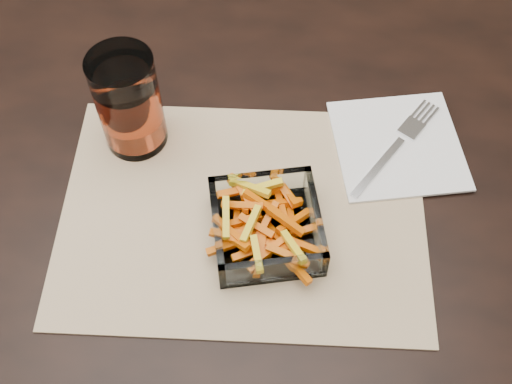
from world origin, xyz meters
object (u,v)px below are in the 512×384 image
dining_table (166,180)px  glass_bowl (266,228)px  tumbler (129,105)px  fork (397,145)px

dining_table → glass_bowl: glass_bowl is taller
glass_bowl → tumbler: 0.23m
dining_table → fork: bearing=2.8°
glass_bowl → tumbler: (-0.18, 0.14, 0.05)m
glass_bowl → fork: 0.22m
dining_table → fork: fork is taller
tumbler → fork: (0.35, 0.01, -0.06)m
dining_table → tumbler: tumbler is taller
glass_bowl → tumbler: bearing=142.8°
glass_bowl → fork: size_ratio=0.88×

